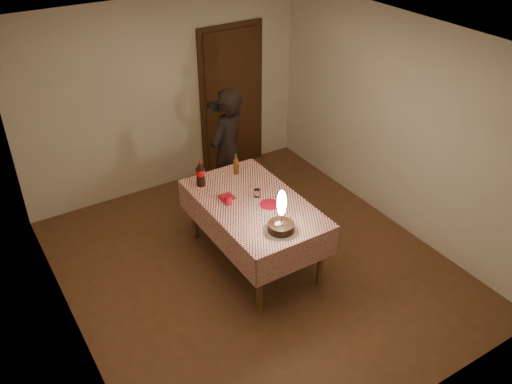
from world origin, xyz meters
TOP-DOWN VIEW (x-y plane):
  - ground at (0.00, 0.00)m, footprint 4.00×4.50m
  - room_shell at (0.03, 0.08)m, footprint 4.04×4.54m
  - dining_table at (0.07, 0.13)m, footprint 1.02×1.72m
  - birthday_cake at (0.02, -0.47)m, footprint 0.34×0.34m
  - red_plate at (0.19, -0.01)m, footprint 0.22×0.22m
  - red_cup at (-0.19, 0.24)m, footprint 0.08×0.08m
  - clear_cup at (0.16, 0.20)m, footprint 0.07×0.07m
  - napkin_stack at (-0.14, 0.36)m, footprint 0.15×0.15m
  - cola_bottle at (-0.26, 0.75)m, footprint 0.10×0.10m
  - amber_bottle_right at (0.22, 0.77)m, footprint 0.06×0.06m
  - photographer at (0.33, 1.19)m, footprint 0.74×0.66m

SIDE VIEW (x-z plane):
  - ground at x=0.00m, z-range -0.01..0.01m
  - dining_table at x=0.07m, z-range 0.29..1.08m
  - red_plate at x=0.19m, z-range 0.79..0.80m
  - napkin_stack at x=-0.14m, z-range 0.79..0.81m
  - clear_cup at x=0.16m, z-range 0.79..0.88m
  - red_cup at x=-0.19m, z-range 0.79..0.89m
  - photographer at x=0.33m, z-range 0.00..1.70m
  - amber_bottle_right at x=0.22m, z-range 0.78..1.04m
  - birthday_cake at x=0.02m, z-range 0.67..1.15m
  - cola_bottle at x=-0.26m, z-range 0.79..1.11m
  - room_shell at x=0.03m, z-range 0.34..2.96m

